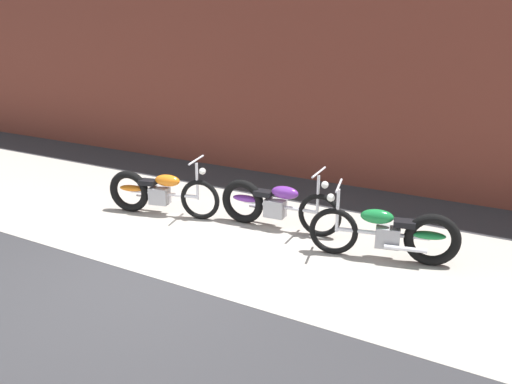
{
  "coord_description": "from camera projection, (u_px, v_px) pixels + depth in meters",
  "views": [
    {
      "loc": [
        3.96,
        -4.35,
        3.05
      ],
      "look_at": [
        0.57,
        1.7,
        0.75
      ],
      "focal_mm": 35.17,
      "sensor_mm": 36.0,
      "label": 1
    }
  ],
  "objects": [
    {
      "name": "sidewalk_slab",
      "position": [
        226.0,
        231.0,
        7.84
      ],
      "size": [
        36.0,
        3.5,
        0.01
      ],
      "primitive_type": "cube",
      "color": "#9E998E",
      "rests_on": "ground"
    },
    {
      "name": "brick_building_wall",
      "position": [
        319.0,
        21.0,
        9.71
      ],
      "size": [
        36.0,
        0.5,
        6.27
      ],
      "primitive_type": "cube",
      "color": "brown",
      "rests_on": "ground"
    },
    {
      "name": "motorcycle_orange",
      "position": [
        155.0,
        192.0,
        8.42
      ],
      "size": [
        1.98,
        0.72,
        1.03
      ],
      "rotation": [
        0.0,
        0.0,
        0.23
      ],
      "color": "black",
      "rests_on": "ground"
    },
    {
      "name": "motorcycle_purple",
      "position": [
        271.0,
        204.0,
        7.85
      ],
      "size": [
        2.01,
        0.58,
        1.03
      ],
      "rotation": [
        0.0,
        0.0,
        0.07
      ],
      "color": "black",
      "rests_on": "ground"
    },
    {
      "name": "motorcycle_green",
      "position": [
        394.0,
        234.0,
        6.73
      ],
      "size": [
        1.97,
        0.73,
        1.03
      ],
      "rotation": [
        0.0,
        0.0,
        3.38
      ],
      "color": "black",
      "rests_on": "ground"
    },
    {
      "name": "ground_plane",
      "position": [
        152.0,
        277.0,
        6.4
      ],
      "size": [
        80.0,
        80.0,
        0.0
      ],
      "primitive_type": "plane",
      "color": "#2D2D30"
    }
  ]
}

